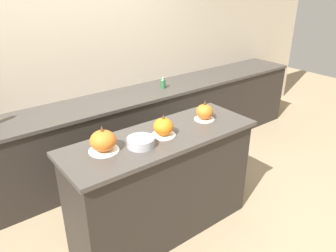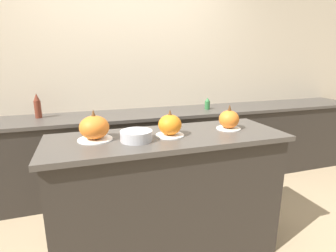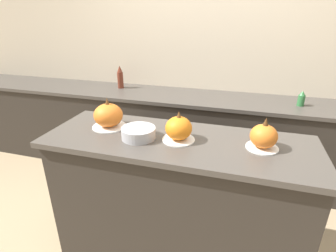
# 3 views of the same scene
# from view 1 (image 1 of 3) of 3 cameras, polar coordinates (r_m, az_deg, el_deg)

# --- Properties ---
(ground_plane) EXTENTS (12.00, 12.00, 0.00)m
(ground_plane) POSITION_cam_1_polar(r_m,az_deg,el_deg) (3.17, -0.94, -17.30)
(ground_plane) COLOR tan
(wall_back) EXTENTS (8.00, 0.06, 2.50)m
(wall_back) POSITION_cam_1_polar(r_m,az_deg,el_deg) (3.76, -15.08, 10.55)
(wall_back) COLOR beige
(wall_back) RESTS_ON ground_plane
(kitchen_island) EXTENTS (1.65, 0.58, 0.96)m
(kitchen_island) POSITION_cam_1_polar(r_m,az_deg,el_deg) (2.87, -1.01, -10.16)
(kitchen_island) COLOR #2D2823
(kitchen_island) RESTS_ON ground_plane
(back_counter) EXTENTS (6.00, 0.60, 0.88)m
(back_counter) POSITION_cam_1_polar(r_m,az_deg,el_deg) (3.75, -11.69, -2.36)
(back_counter) COLOR #2D2823
(back_counter) RESTS_ON ground_plane
(pumpkin_cake_left) EXTENTS (0.22, 0.22, 0.20)m
(pumpkin_cake_left) POSITION_cam_1_polar(r_m,az_deg,el_deg) (2.40, -11.23, -2.62)
(pumpkin_cake_left) COLOR white
(pumpkin_cake_left) RESTS_ON kitchen_island
(pumpkin_cake_center) EXTENTS (0.20, 0.20, 0.19)m
(pumpkin_cake_center) POSITION_cam_1_polar(r_m,az_deg,el_deg) (2.59, -0.81, -0.22)
(pumpkin_cake_center) COLOR white
(pumpkin_cake_center) RESTS_ON kitchen_island
(pumpkin_cake_right) EXTENTS (0.18, 0.18, 0.19)m
(pumpkin_cake_right) POSITION_cam_1_polar(r_m,az_deg,el_deg) (2.90, 6.39, 2.42)
(pumpkin_cake_right) COLOR white
(pumpkin_cake_right) RESTS_ON kitchen_island
(bottle_short) EXTENTS (0.06, 0.06, 0.14)m
(bottle_short) POSITION_cam_1_polar(r_m,az_deg,el_deg) (3.96, -0.88, 7.56)
(bottle_short) COLOR #2D6B38
(bottle_short) RESTS_ON back_counter
(mixing_bowl) EXTENTS (0.21, 0.21, 0.07)m
(mixing_bowl) POSITION_cam_1_polar(r_m,az_deg,el_deg) (2.45, -4.77, -2.82)
(mixing_bowl) COLOR #ADADB2
(mixing_bowl) RESTS_ON kitchen_island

